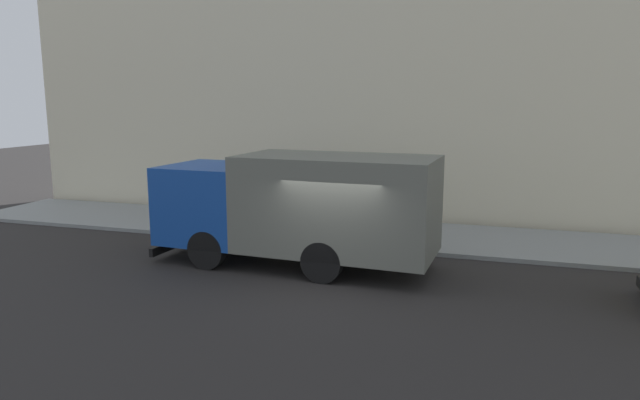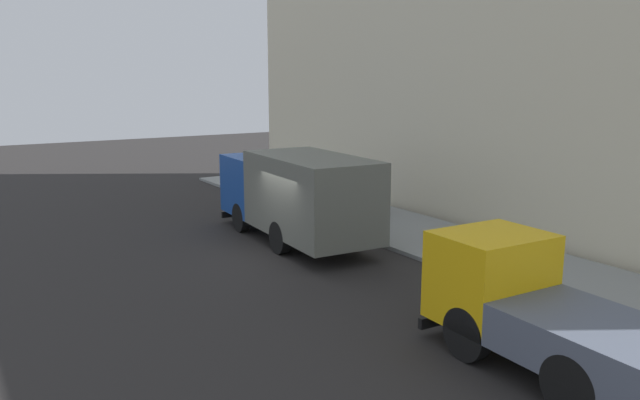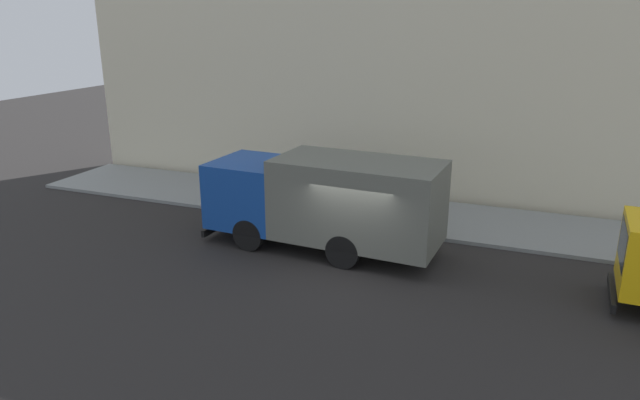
{
  "view_description": "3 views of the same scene",
  "coord_description": "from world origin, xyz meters",
  "px_view_note": "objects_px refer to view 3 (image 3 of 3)",
  "views": [
    {
      "loc": [
        -12.78,
        -3.62,
        4.39
      ],
      "look_at": [
        1.46,
        0.79,
        1.75
      ],
      "focal_mm": 31.62,
      "sensor_mm": 36.0,
      "label": 1
    },
    {
      "loc": [
        -9.02,
        -16.1,
        5.39
      ],
      "look_at": [
        0.83,
        -0.57,
        1.74
      ],
      "focal_mm": 34.51,
      "sensor_mm": 36.0,
      "label": 2
    },
    {
      "loc": [
        -14.92,
        -4.82,
        7.1
      ],
      "look_at": [
        1.61,
        1.66,
        1.41
      ],
      "focal_mm": 32.29,
      "sensor_mm": 36.0,
      "label": 3
    }
  ],
  "objects_px": {
    "large_utility_truck": "(325,199)",
    "pedestrian_walking": "(267,179)",
    "pedestrian_standing": "(335,177)",
    "traffic_cone_orange": "(268,200)"
  },
  "relations": [
    {
      "from": "large_utility_truck",
      "to": "pedestrian_walking",
      "type": "height_order",
      "value": "large_utility_truck"
    },
    {
      "from": "pedestrian_walking",
      "to": "pedestrian_standing",
      "type": "distance_m",
      "value": 2.73
    },
    {
      "from": "large_utility_truck",
      "to": "pedestrian_walking",
      "type": "bearing_deg",
      "value": 51.04
    },
    {
      "from": "traffic_cone_orange",
      "to": "pedestrian_standing",
      "type": "bearing_deg",
      "value": -39.59
    },
    {
      "from": "large_utility_truck",
      "to": "traffic_cone_orange",
      "type": "relative_size",
      "value": 10.61
    },
    {
      "from": "large_utility_truck",
      "to": "traffic_cone_orange",
      "type": "xyz_separation_m",
      "value": [
        2.5,
        3.24,
        -1.18
      ]
    },
    {
      "from": "pedestrian_standing",
      "to": "traffic_cone_orange",
      "type": "relative_size",
      "value": 2.34
    },
    {
      "from": "traffic_cone_orange",
      "to": "pedestrian_walking",
      "type": "bearing_deg",
      "value": 29.0
    },
    {
      "from": "large_utility_truck",
      "to": "pedestrian_standing",
      "type": "xyz_separation_m",
      "value": [
        4.75,
        1.38,
        -0.66
      ]
    },
    {
      "from": "large_utility_truck",
      "to": "traffic_cone_orange",
      "type": "distance_m",
      "value": 4.26
    }
  ]
}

